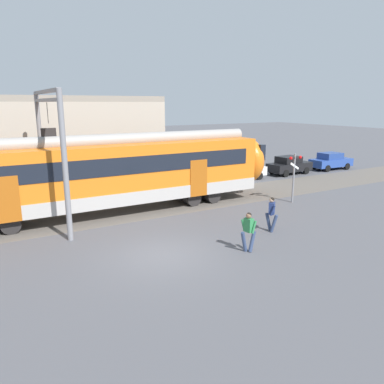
{
  "coord_description": "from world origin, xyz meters",
  "views": [
    {
      "loc": [
        -5.91,
        -12.63,
        5.9
      ],
      "look_at": [
        3.1,
        3.07,
        1.6
      ],
      "focal_mm": 35.0,
      "sensor_mm": 36.0,
      "label": 1
    }
  ],
  "objects_px": {
    "pedestrian_green": "(248,229)",
    "crossing_signal": "(294,170)",
    "pedestrian_navy": "(272,212)",
    "parked_car_white": "(241,170)",
    "parked_car_black": "(289,165)",
    "parked_car_blue": "(331,161)"
  },
  "relations": [
    {
      "from": "parked_car_white",
      "to": "crossing_signal",
      "type": "xyz_separation_m",
      "value": [
        -1.52,
        -7.24,
        1.23
      ]
    },
    {
      "from": "pedestrian_green",
      "to": "parked_car_black",
      "type": "height_order",
      "value": "pedestrian_green"
    },
    {
      "from": "parked_car_white",
      "to": "parked_car_blue",
      "type": "height_order",
      "value": "same"
    },
    {
      "from": "parked_car_blue",
      "to": "parked_car_white",
      "type": "bearing_deg",
      "value": 178.08
    },
    {
      "from": "parked_car_white",
      "to": "parked_car_black",
      "type": "xyz_separation_m",
      "value": [
        5.01,
        -0.19,
        0.0
      ]
    },
    {
      "from": "pedestrian_navy",
      "to": "parked_car_black",
      "type": "bearing_deg",
      "value": 42.9
    },
    {
      "from": "pedestrian_navy",
      "to": "parked_car_blue",
      "type": "xyz_separation_m",
      "value": [
        16.26,
        10.34,
        -0.18
      ]
    },
    {
      "from": "pedestrian_green",
      "to": "crossing_signal",
      "type": "distance_m",
      "value": 8.78
    },
    {
      "from": "parked_car_blue",
      "to": "crossing_signal",
      "type": "bearing_deg",
      "value": -149.02
    },
    {
      "from": "parked_car_white",
      "to": "crossing_signal",
      "type": "bearing_deg",
      "value": -101.88
    },
    {
      "from": "pedestrian_green",
      "to": "parked_car_blue",
      "type": "xyz_separation_m",
      "value": [
        18.74,
        11.76,
        -0.18
      ]
    },
    {
      "from": "parked_car_white",
      "to": "crossing_signal",
      "type": "relative_size",
      "value": 1.34
    },
    {
      "from": "parked_car_blue",
      "to": "pedestrian_green",
      "type": "bearing_deg",
      "value": -147.89
    },
    {
      "from": "pedestrian_green",
      "to": "parked_car_black",
      "type": "relative_size",
      "value": 0.41
    },
    {
      "from": "crossing_signal",
      "to": "pedestrian_navy",
      "type": "bearing_deg",
      "value": -144.19
    },
    {
      "from": "pedestrian_navy",
      "to": "crossing_signal",
      "type": "relative_size",
      "value": 0.56
    },
    {
      "from": "pedestrian_navy",
      "to": "parked_car_black",
      "type": "height_order",
      "value": "pedestrian_navy"
    },
    {
      "from": "parked_car_black",
      "to": "parked_car_blue",
      "type": "relative_size",
      "value": 1.01
    },
    {
      "from": "pedestrian_navy",
      "to": "crossing_signal",
      "type": "distance_m",
      "value": 5.95
    },
    {
      "from": "pedestrian_navy",
      "to": "pedestrian_green",
      "type": "bearing_deg",
      "value": -150.17
    },
    {
      "from": "pedestrian_green",
      "to": "crossing_signal",
      "type": "xyz_separation_m",
      "value": [
        7.24,
        4.85,
        1.05
      ]
    },
    {
      "from": "pedestrian_green",
      "to": "crossing_signal",
      "type": "height_order",
      "value": "crossing_signal"
    }
  ]
}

